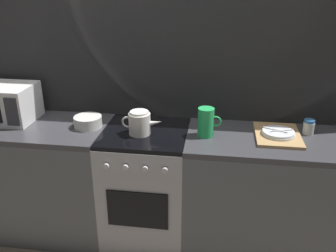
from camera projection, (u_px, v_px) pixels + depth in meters
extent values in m
plane|color=#6B6054|center=(148.00, 234.00, 2.93)|extent=(8.00, 8.00, 0.00)
cube|color=gray|center=(152.00, 78.00, 2.76)|extent=(3.60, 0.05, 2.40)
cube|color=#BCBCC1|center=(152.00, 78.00, 2.73)|extent=(3.58, 0.01, 2.39)
cube|color=#515459|center=(34.00, 179.00, 2.88)|extent=(1.20, 0.60, 0.86)
cube|color=#38383D|center=(26.00, 127.00, 2.70)|extent=(1.20, 0.60, 0.04)
cube|color=#9E9EA3|center=(146.00, 188.00, 2.76)|extent=(0.60, 0.60, 0.87)
cube|color=black|center=(145.00, 133.00, 2.58)|extent=(0.59, 0.59, 0.03)
cube|color=black|center=(137.00, 210.00, 2.47)|extent=(0.42, 0.01, 0.28)
cylinder|color=#B7B7BC|center=(106.00, 166.00, 2.36)|extent=(0.04, 0.02, 0.04)
cylinder|color=#B7B7BC|center=(125.00, 168.00, 2.34)|extent=(0.04, 0.02, 0.04)
cylinder|color=#B7B7BC|center=(145.00, 169.00, 2.32)|extent=(0.04, 0.02, 0.04)
cylinder|color=#B7B7BC|center=(165.00, 170.00, 2.31)|extent=(0.04, 0.02, 0.04)
cube|color=#515459|center=(269.00, 198.00, 2.64)|extent=(1.20, 0.60, 0.86)
cube|color=#38383D|center=(276.00, 142.00, 2.46)|extent=(1.20, 0.60, 0.04)
cube|color=white|center=(3.00, 103.00, 2.73)|extent=(0.46, 0.34, 0.27)
cube|color=#333338|center=(12.00, 112.00, 2.55)|extent=(0.09, 0.01, 0.21)
cylinder|color=white|center=(140.00, 124.00, 2.51)|extent=(0.15, 0.15, 0.15)
cylinder|color=white|center=(139.00, 112.00, 2.47)|extent=(0.13, 0.13, 0.02)
cone|color=white|center=(155.00, 123.00, 2.49)|extent=(0.10, 0.04, 0.05)
torus|color=white|center=(128.00, 122.00, 2.51)|extent=(0.08, 0.01, 0.08)
cylinder|color=silver|center=(88.00, 122.00, 2.63)|extent=(0.20, 0.20, 0.08)
cylinder|color=green|center=(206.00, 122.00, 2.47)|extent=(0.11, 0.11, 0.20)
torus|color=green|center=(216.00, 121.00, 2.45)|extent=(0.08, 0.01, 0.08)
cube|color=tan|center=(277.00, 135.00, 2.49)|extent=(0.30, 0.40, 0.02)
cylinder|color=silver|center=(278.00, 134.00, 2.47)|extent=(0.22, 0.22, 0.01)
cylinder|color=silver|center=(278.00, 132.00, 2.46)|extent=(0.21, 0.21, 0.01)
cylinder|color=silver|center=(282.00, 131.00, 2.46)|extent=(0.16, 0.07, 0.01)
cube|color=silver|center=(275.00, 130.00, 2.47)|extent=(0.16, 0.09, 0.00)
cylinder|color=silver|center=(309.00, 128.00, 2.52)|extent=(0.08, 0.08, 0.08)
cylinder|color=#2D6BAD|center=(310.00, 121.00, 2.50)|extent=(0.07, 0.07, 0.02)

